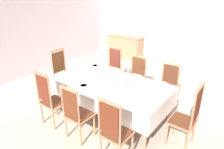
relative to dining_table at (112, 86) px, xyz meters
name	(u,v)px	position (x,y,z in m)	size (l,w,h in m)	color
ground	(118,110)	(0.00, 0.24, -0.73)	(6.85, 6.92, 0.04)	#B8AE9D
back_wall	(181,22)	(0.00, 3.74, 0.86)	(6.85, 0.08, 3.13)	beige
left_wall	(24,26)	(-3.47, 0.24, 0.86)	(0.08, 6.92, 3.13)	silver
dining_table	(112,86)	(0.00, 0.00, 0.00)	(2.38, 1.21, 0.78)	#B08251
tablecloth	(112,87)	(0.00, 0.00, -0.03)	(2.40, 1.23, 0.41)	white
chair_south_a	(50,99)	(-0.77, -1.02, -0.12)	(0.44, 0.42, 1.18)	#BF7453
chair_north_a	(112,69)	(-0.77, 1.02, -0.12)	(0.44, 0.42, 1.18)	#C07853
chair_south_b	(76,112)	(-0.03, -1.01, -0.14)	(0.44, 0.42, 1.10)	#B47560
chair_north_b	(136,77)	(-0.03, 1.01, -0.15)	(0.44, 0.42, 1.07)	#BD7260
chair_south_c	(114,130)	(0.81, -1.02, -0.12)	(0.44, 0.42, 1.16)	tan
chair_north_c	(167,86)	(0.81, 1.01, -0.15)	(0.44, 0.42, 1.07)	tan
chair_head_west	(63,73)	(-1.60, 0.00, -0.11)	(0.42, 0.44, 1.19)	#BB735B
chair_head_east	(188,117)	(1.60, 0.00, -0.10)	(0.42, 0.44, 1.22)	tan
soup_tureen	(111,77)	(-0.04, 0.00, 0.18)	(0.27, 0.27, 0.22)	silver
candlestick_west	(98,72)	(-0.39, 0.00, 0.22)	(0.07, 0.07, 0.35)	gold
candlestick_east	(128,80)	(0.39, 0.00, 0.23)	(0.07, 0.07, 0.39)	gold
bowl_near_left	(84,86)	(-0.34, -0.49, 0.09)	(0.16, 0.16, 0.03)	silver
bowl_near_right	(117,96)	(0.44, -0.43, 0.09)	(0.19, 0.19, 0.03)	silver
bowl_far_left	(95,66)	(-0.88, 0.47, 0.10)	(0.19, 0.19, 0.04)	silver
spoon_primary	(81,84)	(-0.45, -0.47, 0.08)	(0.06, 0.17, 0.01)	gold
spoon_secondary	(124,98)	(0.57, -0.41, 0.08)	(0.06, 0.17, 0.01)	gold
sideboard	(125,47)	(-1.99, 3.42, -0.26)	(1.44, 0.48, 0.90)	#B67A58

